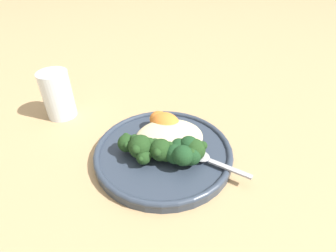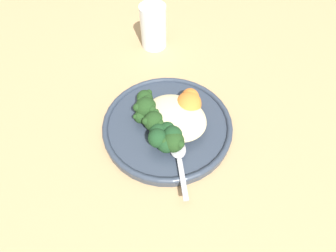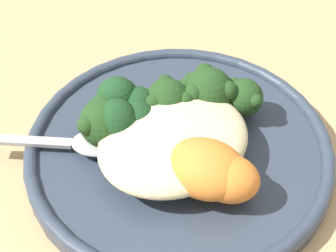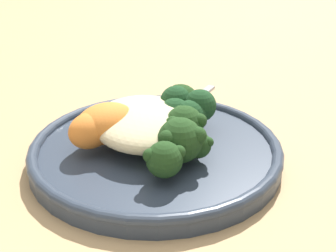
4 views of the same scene
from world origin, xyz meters
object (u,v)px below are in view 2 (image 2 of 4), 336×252
broccoli_stalk_1 (150,109)px  broccoli_stalk_4 (163,127)px  broccoli_stalk_2 (156,118)px  water_glass (153,27)px  broccoli_stalk_3 (157,121)px  broccoli_stalk_5 (172,133)px  broccoli_stalk_0 (151,101)px  plate (167,125)px  quinoa_mound (175,117)px  spoon (179,154)px  sweet_potato_chunk_1 (188,105)px  sweet_potato_chunk_0 (190,99)px  kale_tuft (165,136)px  broccoli_stalk_6 (175,138)px

broccoli_stalk_1 → broccoli_stalk_4: bearing=136.2°
broccoli_stalk_2 → water_glass: water_glass is taller
broccoli_stalk_3 → broccoli_stalk_5: size_ratio=0.77×
broccoli_stalk_0 → broccoli_stalk_3: bearing=133.7°
plate → broccoli_stalk_1: bearing=15.8°
quinoa_mound → spoon: 0.08m
broccoli_stalk_1 → broccoli_stalk_5: (-0.07, 0.01, -0.01)m
quinoa_mound → broccoli_stalk_3: bearing=58.8°
broccoli_stalk_5 → water_glass: (0.24, -0.21, 0.02)m
plate → sweet_potato_chunk_1: 0.06m
broccoli_stalk_2 → broccoli_stalk_4: broccoli_stalk_4 is taller
broccoli_stalk_2 → broccoli_stalk_5: bearing=130.2°
broccoli_stalk_1 → sweet_potato_chunk_1: broccoli_stalk_1 is taller
plate → sweet_potato_chunk_0: size_ratio=5.43×
kale_tuft → spoon: 0.04m
broccoli_stalk_1 → kale_tuft: bearing=125.3°
water_glass → sweet_potato_chunk_1: bearing=148.0°
plate → quinoa_mound: 0.03m
sweet_potato_chunk_0 → water_glass: 0.25m
broccoli_stalk_3 → broccoli_stalk_4: 0.02m
broccoli_stalk_4 → kale_tuft: size_ratio=1.34×
sweet_potato_chunk_0 → broccoli_stalk_6: bearing=112.4°
broccoli_stalk_0 → broccoli_stalk_4: 0.07m
broccoli_stalk_4 → sweet_potato_chunk_1: size_ratio=1.30×
kale_tuft → sweet_potato_chunk_0: bearing=-77.7°
broccoli_stalk_4 → sweet_potato_chunk_0: 0.09m
broccoli_stalk_4 → broccoli_stalk_5: 0.02m
broccoli_stalk_0 → broccoli_stalk_4: size_ratio=1.39×
broccoli_stalk_5 → sweet_potato_chunk_0: 0.09m
broccoli_stalk_0 → broccoli_stalk_1: (-0.02, 0.02, 0.01)m
kale_tuft → water_glass: bearing=-43.8°
sweet_potato_chunk_0 → water_glass: bearing=-29.8°
broccoli_stalk_3 → broccoli_stalk_5: 0.04m
plate → kale_tuft: size_ratio=4.13×
broccoli_stalk_2 → broccoli_stalk_6: broccoli_stalk_6 is taller
plate → spoon: bearing=145.4°
quinoa_mound → broccoli_stalk_0: 0.07m
broccoli_stalk_2 → sweet_potato_chunk_1: size_ratio=1.49×
broccoli_stalk_6 → sweet_potato_chunk_0: (0.04, -0.10, -0.00)m
broccoli_stalk_0 → broccoli_stalk_4: (-0.06, 0.03, -0.00)m
quinoa_mound → broccoli_stalk_2: (0.03, 0.02, -0.01)m
water_glass → plate: bearing=138.1°
plate → quinoa_mound: bearing=-146.2°
quinoa_mound → broccoli_stalk_1: (0.05, 0.02, 0.00)m
broccoli_stalk_3 → water_glass: bearing=-101.3°
broccoli_stalk_1 → plate: bearing=166.6°
broccoli_stalk_6 → broccoli_stalk_0: bearing=-129.9°
broccoli_stalk_3 → plate: bearing=-160.8°
quinoa_mound → water_glass: bearing=-38.9°
broccoli_stalk_1 → water_glass: water_glass is taller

